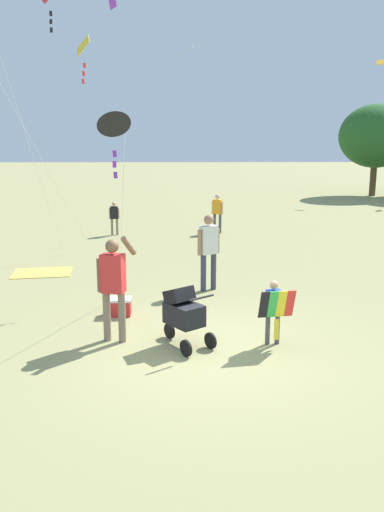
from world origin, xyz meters
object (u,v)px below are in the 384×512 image
at_px(person_couple_left, 209,246).
at_px(person_adult_flyer, 113,281).
at_px(person_kid_running, 217,210).
at_px(kite_adult_black, 114,126).
at_px(kite_orange_delta, 80,57).
at_px(stroller, 183,311).
at_px(person_sitting_far, 114,216).
at_px(kite_green_novelty, 47,0).
at_px(child_with_butterfly_kite, 274,307).
at_px(cooler_box, 120,307).
at_px(picnic_blanket, 42,273).

bearing_deg(person_couple_left, person_adult_flyer, -119.76).
distance_m(person_adult_flyer, person_kid_running, 10.65).
distance_m(kite_adult_black, kite_orange_delta, 5.48).
xyz_separation_m(stroller, person_kid_running, (1.24, 10.59, 0.22)).
relative_size(person_adult_flyer, person_sitting_far, 1.59).
bearing_deg(person_adult_flyer, kite_green_novelty, 108.90).
bearing_deg(child_with_butterfly_kite, kite_orange_delta, 120.01).
bearing_deg(person_couple_left, person_kid_running, 84.79).
distance_m(child_with_butterfly_kite, person_couple_left, 3.45).
height_order(kite_orange_delta, cooler_box, kite_orange_delta).
xyz_separation_m(kite_orange_delta, picnic_blanket, (-0.71, -2.77, -5.65)).
bearing_deg(person_sitting_far, kite_adult_black, -82.33).
distance_m(kite_adult_black, picnic_blanket, 4.78).
xyz_separation_m(person_couple_left, person_kid_running, (0.66, 7.28, -0.20)).
xyz_separation_m(person_sitting_far, picnic_blanket, (-1.23, -5.31, -0.69)).
height_order(stroller, kite_adult_black, kite_adult_black).
bearing_deg(person_adult_flyer, kite_orange_delta, 103.13).
height_order(child_with_butterfly_kite, stroller, child_with_butterfly_kite).
bearing_deg(kite_adult_black, cooler_box, -83.00).
bearing_deg(person_sitting_far, person_kid_running, 5.35).
bearing_deg(kite_green_novelty, picnic_blanket, -86.65).
bearing_deg(kite_orange_delta, child_with_butterfly_kite, -59.99).
bearing_deg(picnic_blanket, person_kid_running, 49.13).
bearing_deg(cooler_box, kite_green_novelty, 111.99).
xyz_separation_m(kite_adult_black, kite_orange_delta, (-1.52, 4.87, 1.98)).
height_order(person_adult_flyer, picnic_blanket, person_adult_flyer).
bearing_deg(child_with_butterfly_kite, person_sitting_far, 111.00).
bearing_deg(kite_green_novelty, stroller, -64.26).
distance_m(stroller, person_sitting_far, 10.53).
distance_m(stroller, person_couple_left, 3.38).
distance_m(kite_adult_black, person_kid_running, 8.67).
distance_m(kite_adult_black, cooler_box, 3.72).
distance_m(kite_green_novelty, person_couple_left, 8.86).
distance_m(person_kid_running, picnic_blanket, 7.51).
bearing_deg(cooler_box, person_kid_running, 74.47).
bearing_deg(person_couple_left, kite_orange_delta, 128.54).
xyz_separation_m(person_couple_left, cooler_box, (-1.84, -1.72, -0.85)).
bearing_deg(person_adult_flyer, person_couple_left, 60.24).
relative_size(kite_orange_delta, person_couple_left, 3.62).
distance_m(stroller, kite_orange_delta, 9.67).
xyz_separation_m(person_adult_flyer, kite_green_novelty, (-2.63, 7.69, 6.10)).
xyz_separation_m(kite_green_novelty, cooler_box, (2.56, -6.33, -7.01)).
relative_size(person_sitting_far, person_kid_running, 0.84).
relative_size(child_with_butterfly_kite, person_couple_left, 0.64).
bearing_deg(stroller, person_adult_flyer, 169.36).
height_order(stroller, person_couple_left, person_couple_left).
xyz_separation_m(kite_green_novelty, picnic_blanket, (0.17, -2.98, -7.17)).
bearing_deg(kite_orange_delta, person_sitting_far, 78.45).
height_order(kite_orange_delta, person_sitting_far, kite_orange_delta).
bearing_deg(kite_adult_black, person_adult_flyer, -84.97).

